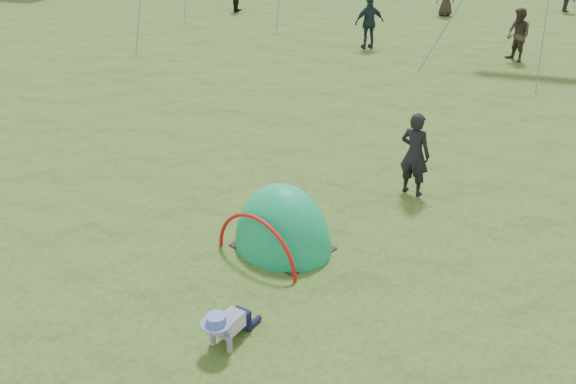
% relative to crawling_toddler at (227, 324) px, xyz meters
% --- Properties ---
extents(ground, '(140.00, 140.00, 0.00)m').
position_rel_crawling_toddler_xyz_m(ground, '(0.60, 0.05, -0.28)').
color(ground, '#225617').
extents(crawling_toddler, '(0.66, 0.83, 0.56)m').
position_rel_crawling_toddler_xyz_m(crawling_toddler, '(0.00, 0.00, 0.00)').
color(crawling_toddler, black).
rests_on(crawling_toddler, ground).
extents(popup_tent, '(2.12, 1.96, 2.20)m').
position_rel_crawling_toddler_xyz_m(popup_tent, '(-0.08, 2.47, -0.28)').
color(popup_tent, '#0F7F3F').
rests_on(popup_tent, ground).
extents(standing_adult, '(0.68, 0.55, 1.60)m').
position_rel_crawling_toddler_xyz_m(standing_adult, '(1.61, 5.15, 0.52)').
color(standing_adult, black).
rests_on(standing_adult, ground).
extents(crowd_person_1, '(1.03, 1.04, 1.69)m').
position_rel_crawling_toddler_xyz_m(crowd_person_1, '(3.36, 16.15, 0.57)').
color(crowd_person_1, '#3A312A').
rests_on(crowd_person_1, ground).
extents(crowd_person_8, '(1.12, 0.94, 1.79)m').
position_rel_crawling_toddler_xyz_m(crowd_person_8, '(-1.59, 16.38, 0.62)').
color(crowd_person_8, '#1E2D33').
rests_on(crowd_person_8, ground).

